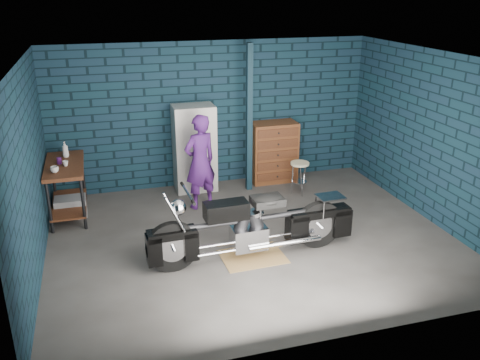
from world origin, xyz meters
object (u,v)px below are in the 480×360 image
object	(u,v)px
workbench	(67,190)
motorcycle	(253,221)
storage_bin	(71,207)
locker	(195,148)
shop_stool	(299,178)
tool_chest	(274,152)
person	(200,162)

from	to	relation	value
workbench	motorcycle	distance (m)	3.36
storage_bin	motorcycle	bearing A→B (deg)	-41.03
motorcycle	workbench	bearing A→B (deg)	136.77
storage_bin	locker	size ratio (longest dim) A/B	0.31
storage_bin	shop_stool	distance (m)	4.03
motorcycle	locker	xyz separation A→B (m)	(-0.27, 2.77, 0.24)
tool_chest	shop_stool	world-z (taller)	tool_chest
workbench	shop_stool	world-z (taller)	workbench
locker	shop_stool	size ratio (longest dim) A/B	2.60
storage_bin	locker	bearing A→B (deg)	14.69
workbench	tool_chest	xyz separation A→B (m)	(3.81, 0.56, 0.13)
person	tool_chest	world-z (taller)	person
workbench	shop_stool	bearing A→B (deg)	-3.08
workbench	shop_stool	xyz separation A→B (m)	(4.04, -0.22, -0.15)
workbench	motorcycle	bearing A→B (deg)	-41.11
tool_chest	storage_bin	bearing A→B (deg)	-171.19
tool_chest	shop_stool	bearing A→B (deg)	-73.82
storage_bin	locker	xyz separation A→B (m)	(2.24, 0.59, 0.65)
person	locker	distance (m)	0.83
workbench	locker	size ratio (longest dim) A/B	0.87
person	shop_stool	bearing A→B (deg)	159.48
tool_chest	person	bearing A→B (deg)	-152.90
locker	tool_chest	distance (m)	1.57
motorcycle	locker	world-z (taller)	locker
person	tool_chest	xyz separation A→B (m)	(1.62, 0.83, -0.23)
tool_chest	workbench	bearing A→B (deg)	-171.58
workbench	storage_bin	bearing A→B (deg)	-49.33
workbench	person	world-z (taller)	person
motorcycle	tool_chest	world-z (taller)	tool_chest
tool_chest	shop_stool	size ratio (longest dim) A/B	1.90
person	locker	bearing A→B (deg)	-116.83
locker	workbench	bearing A→B (deg)	-165.99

